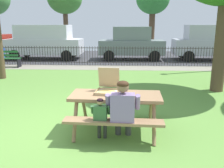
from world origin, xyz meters
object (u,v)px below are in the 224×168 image
(park_bench_left, at_px, (4,59))
(far_tree_center, at_px, (153,0))
(adult_at_table, at_px, (123,109))
(lamp_post_walkway, at_px, (221,8))
(parked_car_far_right, at_px, (213,42))
(parked_car_right, at_px, (132,43))
(pizza_box_open, at_px, (107,88))
(child_at_table, at_px, (101,115))
(parked_car_center, at_px, (45,41))
(picnic_table_foreground, at_px, (116,103))

(park_bench_left, distance_m, far_tree_center, 12.88)
(adult_at_table, xyz_separation_m, lamp_post_walkway, (4.25, 7.24, 2.17))
(park_bench_left, bearing_deg, parked_car_far_right, 15.19)
(lamp_post_walkway, bearing_deg, far_tree_center, 101.57)
(lamp_post_walkway, distance_m, parked_car_right, 5.52)
(pizza_box_open, xyz_separation_m, parked_car_right, (0.76, 10.16, 0.15))
(child_at_table, bearing_deg, parked_car_far_right, 62.21)
(pizza_box_open, distance_m, child_at_table, 0.75)
(lamp_post_walkway, xyz_separation_m, parked_car_far_right, (1.06, 3.57, -1.73))
(parked_car_center, bearing_deg, pizza_box_open, -65.54)
(far_tree_center, bearing_deg, park_bench_left, -132.41)
(parked_car_right, distance_m, parked_car_far_right, 4.86)
(adult_at_table, relative_size, parked_car_right, 0.30)
(parked_car_right, bearing_deg, child_at_table, -94.44)
(adult_at_table, distance_m, park_bench_left, 9.82)
(adult_at_table, height_order, far_tree_center, far_tree_center)
(child_at_table, height_order, far_tree_center, far_tree_center)
(child_at_table, height_order, parked_car_right, parked_car_right)
(child_at_table, relative_size, parked_car_right, 0.22)
(pizza_box_open, bearing_deg, parked_car_far_right, 61.02)
(parked_car_right, xyz_separation_m, far_tree_center, (1.84, 6.04, 3.02))
(pizza_box_open, bearing_deg, parked_car_center, 114.46)
(park_bench_left, distance_m, parked_car_center, 3.35)
(parked_car_center, bearing_deg, park_bench_left, -109.97)
(pizza_box_open, xyz_separation_m, adult_at_table, (0.32, -0.65, -0.21))
(lamp_post_walkway, xyz_separation_m, far_tree_center, (-1.97, 9.62, 1.21))
(park_bench_left, distance_m, parked_car_right, 7.22)
(child_at_table, xyz_separation_m, parked_car_right, (0.84, 10.82, 0.49))
(pizza_box_open, distance_m, parked_car_center, 11.16)
(child_at_table, relative_size, lamp_post_walkway, 0.18)
(pizza_box_open, bearing_deg, picnic_table_foreground, -39.77)
(lamp_post_walkway, distance_m, parked_car_center, 10.01)
(adult_at_table, relative_size, far_tree_center, 0.22)
(parked_car_right, bearing_deg, adult_at_table, -92.35)
(adult_at_table, xyz_separation_m, far_tree_center, (2.28, 16.85, 3.38))
(park_bench_left, xyz_separation_m, parked_car_far_right, (11.37, 3.09, 0.68))
(picnic_table_foreground, relative_size, parked_car_far_right, 0.40)
(picnic_table_foreground, relative_size, lamp_post_walkway, 0.39)
(park_bench_left, height_order, far_tree_center, far_tree_center)
(parked_car_right, bearing_deg, far_tree_center, 73.10)
(parked_car_center, height_order, far_tree_center, far_tree_center)
(parked_car_center, height_order, parked_car_far_right, same)
(parked_car_far_right, bearing_deg, parked_car_right, 180.00)
(far_tree_center, bearing_deg, picnic_table_foreground, -98.44)
(child_at_table, xyz_separation_m, parked_car_far_right, (5.70, 10.82, 0.58))
(parked_car_far_right, relative_size, far_tree_center, 0.87)
(parked_car_center, bearing_deg, parked_car_far_right, -0.00)
(pizza_box_open, height_order, parked_car_right, parked_car_right)
(child_at_table, distance_m, parked_car_center, 11.75)
(pizza_box_open, height_order, adult_at_table, pizza_box_open)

